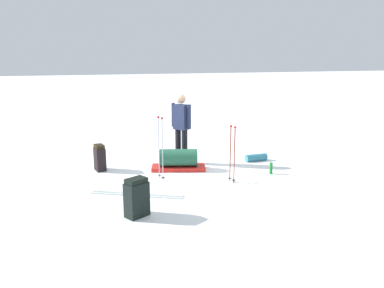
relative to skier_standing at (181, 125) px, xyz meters
name	(u,v)px	position (x,y,z in m)	size (l,w,h in m)	color
ground_plane	(192,174)	(0.96, 0.01, -0.95)	(80.00, 80.00, 0.00)	white
skier_standing	(181,125)	(0.00, 0.00, 0.00)	(0.47, 0.39, 1.70)	black
ski_pair_near	(137,194)	(1.94, -1.36, -0.94)	(0.93, 1.73, 0.05)	silver
backpack_large_dark	(100,158)	(0.11, -1.97, -0.66)	(0.36, 0.28, 0.61)	black
backpack_bright	(137,198)	(2.93, -1.47, -0.63)	(0.40, 0.45, 0.66)	black
ski_poles_planted_near	(161,145)	(1.11, -0.72, -0.20)	(0.23, 0.12, 1.37)	#ADADC5
ski_poles_planted_far	(232,151)	(1.69, 0.69, -0.28)	(0.20, 0.11, 1.21)	maroon
gear_sled	(178,160)	(0.53, -0.20, -0.73)	(0.72, 1.31, 0.49)	red
sleeping_mat_rolled	(256,158)	(0.33, 1.86, -0.86)	(0.18, 0.18, 0.55)	teal
thermos_bottle	(271,168)	(1.40, 1.74, -0.82)	(0.07, 0.07, 0.26)	#187729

